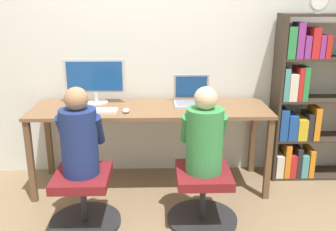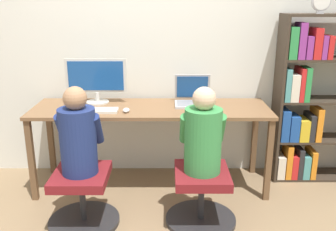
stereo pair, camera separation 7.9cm
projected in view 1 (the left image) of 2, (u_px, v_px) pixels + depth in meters
name	position (u px, v px, depth m)	size (l,w,h in m)	color
ground_plane	(151.00, 201.00, 3.27)	(14.00, 14.00, 0.00)	#846B4C
wall_back	(150.00, 42.00, 3.55)	(10.00, 0.05, 2.60)	silver
desk	(151.00, 115.00, 3.37)	(2.11, 0.63, 0.77)	brown
desktop_monitor	(95.00, 80.00, 3.41)	(0.56, 0.21, 0.41)	beige
laptop	(192.00, 98.00, 3.44)	(0.33, 0.31, 0.26)	#B7B7BC
keyboard	(91.00, 111.00, 3.19)	(0.45, 0.14, 0.03)	silver
computer_mouse_by_keyboard	(126.00, 110.00, 3.18)	(0.06, 0.09, 0.04)	silver
office_chair_left	(84.00, 199.00, 2.88)	(0.56, 0.56, 0.44)	#262628
office_chair_right	(203.00, 196.00, 2.92)	(0.56, 0.56, 0.44)	#262628
person_at_monitor	(79.00, 137.00, 2.73)	(0.33, 0.31, 0.66)	navy
person_at_laptop	(204.00, 135.00, 2.77)	(0.34, 0.31, 0.66)	#388C47
bookshelf	(305.00, 105.00, 3.54)	(0.84, 0.30, 1.57)	#382D23
desk_clock	(319.00, 2.00, 3.20)	(0.16, 0.03, 0.18)	#B2B2B7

